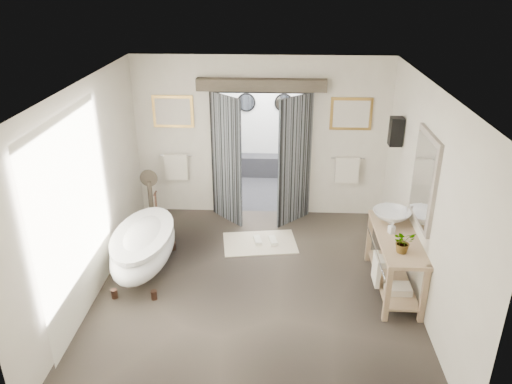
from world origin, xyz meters
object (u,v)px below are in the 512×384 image
clawfoot_tub (144,246)px  basin (392,216)px  vanity (393,258)px  rug (260,243)px

clawfoot_tub → basin: (3.62, 0.18, 0.49)m
vanity → rug: (-1.92, 1.19, -0.50)m
clawfoot_tub → basin: 3.65m
vanity → basin: bearing=88.5°
clawfoot_tub → vanity: clawfoot_tub is taller
vanity → rug: bearing=148.3°
rug → basin: basin is taller
vanity → rug: vanity is taller
clawfoot_tub → vanity: size_ratio=1.19×
clawfoot_tub → rug: size_ratio=1.58×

